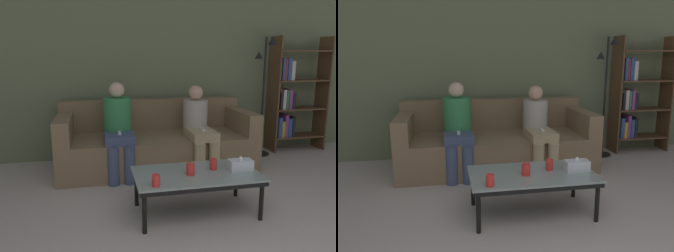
% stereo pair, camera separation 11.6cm
% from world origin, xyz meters
% --- Properties ---
extents(wall_back, '(12.00, 0.06, 2.60)m').
position_xyz_m(wall_back, '(0.00, 4.04, 1.30)').
color(wall_back, '#707F5B').
rests_on(wall_back, ground_plane).
extents(couch, '(2.44, 0.99, 0.85)m').
position_xyz_m(couch, '(0.00, 3.47, 0.31)').
color(couch, '#897051').
rests_on(couch, ground_plane).
extents(coffee_table, '(1.14, 0.63, 0.39)m').
position_xyz_m(coffee_table, '(0.12, 2.09, 0.35)').
color(coffee_table, '#8C9E99').
rests_on(coffee_table, ground_plane).
extents(cup_near_left, '(0.07, 0.07, 0.10)m').
position_xyz_m(cup_near_left, '(0.30, 2.14, 0.44)').
color(cup_near_left, red).
rests_on(cup_near_left, coffee_table).
extents(cup_near_right, '(0.08, 0.08, 0.10)m').
position_xyz_m(cup_near_right, '(0.05, 2.05, 0.44)').
color(cup_near_right, red).
rests_on(cup_near_right, coffee_table).
extents(cup_far_center, '(0.07, 0.07, 0.10)m').
position_xyz_m(cup_far_center, '(-0.30, 1.85, 0.44)').
color(cup_far_center, red).
rests_on(cup_far_center, coffee_table).
extents(tissue_box, '(0.22, 0.12, 0.13)m').
position_xyz_m(tissue_box, '(0.53, 2.07, 0.44)').
color(tissue_box, silver).
rests_on(tissue_box, coffee_table).
extents(bookshelf, '(0.86, 0.32, 1.72)m').
position_xyz_m(bookshelf, '(2.15, 3.81, 0.81)').
color(bookshelf, brown).
rests_on(bookshelf, ground_plane).
extents(standing_lamp, '(0.31, 0.26, 1.70)m').
position_xyz_m(standing_lamp, '(1.62, 3.67, 1.04)').
color(standing_lamp, black).
rests_on(standing_lamp, ground_plane).
extents(seated_person_left_end, '(0.34, 0.67, 1.12)m').
position_xyz_m(seated_person_left_end, '(-0.50, 3.26, 0.60)').
color(seated_person_left_end, '#47567A').
rests_on(seated_person_left_end, ground_plane).
extents(seated_person_mid_left, '(0.31, 0.72, 1.06)m').
position_xyz_m(seated_person_mid_left, '(0.50, 3.22, 0.57)').
color(seated_person_mid_left, tan).
rests_on(seated_person_mid_left, ground_plane).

